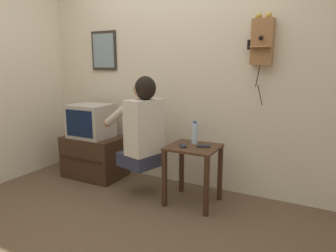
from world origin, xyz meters
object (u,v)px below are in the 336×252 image
cell_phone_spare (204,146)px  television (91,121)px  wall_phone_antique (262,41)px  cell_phone_held (183,146)px  water_bottle (195,133)px  framed_picture (104,51)px  person (142,125)px

cell_phone_spare → television: bearing=-114.1°
wall_phone_antique → cell_phone_held: wall_phone_antique is taller
wall_phone_antique → water_bottle: size_ratio=3.75×
framed_picture → water_bottle: bearing=-13.6°
framed_picture → cell_phone_spare: framed_picture is taller
framed_picture → cell_phone_held: 1.66m
framed_picture → water_bottle: 1.62m
framed_picture → water_bottle: size_ratio=2.09×
framed_picture → cell_phone_held: framed_picture is taller
television → framed_picture: (-0.03, 0.33, 0.82)m
cell_phone_spare → framed_picture: bearing=-126.5°
cell_phone_spare → wall_phone_antique: bearing=109.9°
cell_phone_spare → water_bottle: (-0.12, 0.08, 0.10)m
framed_picture → television: bearing=-84.0°
person → water_bottle: 0.53m
wall_phone_antique → water_bottle: (-0.53, -0.28, -0.87)m
television → framed_picture: size_ratio=0.99×
wall_phone_antique → water_bottle: wall_phone_antique is taller
television → cell_phone_spare: bearing=-2.8°
cell_phone_held → framed_picture: bearing=126.5°
framed_picture → cell_phone_spare: 1.79m
water_bottle → cell_phone_held: bearing=-109.7°
wall_phone_antique → framed_picture: (-1.89, 0.04, -0.04)m
person → cell_phone_spare: person is taller
cell_phone_held → water_bottle: size_ratio=0.61×
person → television: bearing=93.7°
television → water_bottle: 1.32m
television → cell_phone_held: 1.28m
television → cell_phone_spare: 1.45m
television → wall_phone_antique: size_ratio=0.55×
cell_phone_held → wall_phone_antique: bearing=3.2°
framed_picture → water_bottle: (1.35, -0.33, -0.82)m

